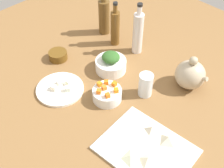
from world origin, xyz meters
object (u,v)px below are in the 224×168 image
at_px(cutting_board, 146,149).
at_px(bottle_0, 138,32).
at_px(bowl_greens, 111,65).
at_px(bowl_small_side, 58,55).
at_px(bottle_1, 115,27).
at_px(bowl_carrots, 107,94).
at_px(plate_tofu, 60,89).
at_px(teapot, 190,74).
at_px(bottle_2, 104,16).
at_px(drinking_glass_0, 146,85).

bearing_deg(cutting_board, bottle_0, 135.40).
xyz_separation_m(bowl_greens, bottle_0, (-0.01, 0.19, 0.09)).
height_order(bowl_small_side, bottle_1, bottle_1).
height_order(bowl_carrots, bowl_small_side, bowl_carrots).
distance_m(bottle_0, bottle_1, 0.13).
height_order(plate_tofu, bottle_1, bottle_1).
height_order(teapot, bottle_2, bottle_2).
xyz_separation_m(bottle_0, bottle_1, (-0.12, -0.03, -0.01)).
height_order(cutting_board, teapot, teapot).
distance_m(cutting_board, bowl_carrots, 0.30).
xyz_separation_m(plate_tofu, bowl_greens, (0.06, 0.25, 0.02)).
distance_m(bowl_carrots, bottle_0, 0.37).
bearing_deg(plate_tofu, cutting_board, 4.35).
bearing_deg(bowl_small_side, bottle_1, 69.55).
xyz_separation_m(plate_tofu, bottle_2, (-0.18, 0.44, 0.09)).
bearing_deg(teapot, bowl_carrots, -121.85).
relative_size(bottle_1, bottle_2, 1.03).
distance_m(bowl_carrots, bowl_small_side, 0.36).
bearing_deg(teapot, bottle_2, 178.26).
distance_m(bowl_greens, drinking_glass_0, 0.22).
height_order(plate_tofu, drinking_glass_0, drinking_glass_0).
distance_m(cutting_board, bottle_0, 0.60).
distance_m(bowl_greens, bowl_carrots, 0.19).
xyz_separation_m(bowl_carrots, bowl_small_side, (-0.36, 0.01, -0.01)).
relative_size(bowl_small_side, drinking_glass_0, 0.83).
relative_size(bowl_greens, bowl_small_side, 1.61).
height_order(teapot, bottle_1, bottle_1).
height_order(bottle_0, bottle_1, bottle_0).
relative_size(plate_tofu, bowl_greens, 1.45).
height_order(bowl_carrots, bottle_1, bottle_1).
relative_size(bowl_carrots, teapot, 0.78).
relative_size(plate_tofu, bowl_carrots, 1.67).
height_order(teapot, bottle_0, bottle_0).
height_order(bowl_greens, drinking_glass_0, drinking_glass_0).
bearing_deg(bottle_1, teapot, 1.63).
height_order(bowl_greens, bottle_1, bottle_1).
distance_m(bottle_2, drinking_glass_0, 0.50).
relative_size(cutting_board, bowl_greens, 2.27).
relative_size(plate_tofu, bowl_small_side, 2.33).
height_order(teapot, drinking_glass_0, teapot).
xyz_separation_m(plate_tofu, bowl_carrots, (0.18, 0.11, 0.02)).
xyz_separation_m(bottle_1, bottle_2, (-0.11, 0.03, -0.00)).
bearing_deg(bowl_carrots, plate_tofu, -148.26).
bearing_deg(plate_tofu, bottle_2, 112.38).
xyz_separation_m(bottle_2, drinking_glass_0, (0.46, -0.19, -0.04)).
bearing_deg(bowl_carrots, bottle_1, 130.07).
bearing_deg(bottle_1, bottle_0, 14.50).
relative_size(bottle_2, drinking_glass_0, 2.11).
bearing_deg(bottle_2, bowl_carrots, -42.19).
bearing_deg(bowl_small_side, drinking_glass_0, 15.15).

